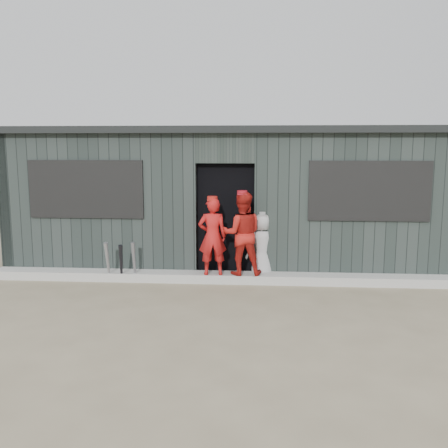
# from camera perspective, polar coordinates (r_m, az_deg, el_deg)

# --- Properties ---
(ground) EXTENTS (80.00, 80.00, 0.00)m
(ground) POSITION_cam_1_polar(r_m,az_deg,el_deg) (6.82, -1.12, -10.71)
(ground) COLOR #766951
(ground) RESTS_ON ground
(curb) EXTENTS (8.00, 0.36, 0.15)m
(curb) POSITION_cam_1_polar(r_m,az_deg,el_deg) (8.53, 0.01, -6.13)
(curb) COLOR #A1A09B
(curb) RESTS_ON ground
(bat_left) EXTENTS (0.08, 0.26, 0.71)m
(bat_left) POSITION_cam_1_polar(r_m,az_deg,el_deg) (8.64, -13.14, -4.25)
(bat_left) COLOR gray
(bat_left) RESTS_ON ground
(bat_mid) EXTENTS (0.09, 0.16, 0.70)m
(bat_mid) POSITION_cam_1_polar(r_m,az_deg,el_deg) (8.59, -10.24, -4.29)
(bat_mid) COLOR gray
(bat_mid) RESTS_ON ground
(bat_right) EXTENTS (0.14, 0.30, 0.68)m
(bat_right) POSITION_cam_1_polar(r_m,az_deg,el_deg) (8.56, -11.68, -4.43)
(bat_right) COLOR black
(bat_right) RESTS_ON ground
(player_red_left) EXTENTS (0.51, 0.37, 1.30)m
(player_red_left) POSITION_cam_1_polar(r_m,az_deg,el_deg) (8.29, -1.33, -1.44)
(player_red_left) COLOR #B41716
(player_red_left) RESTS_ON curb
(player_red_right) EXTENTS (0.72, 0.58, 1.39)m
(player_red_right) POSITION_cam_1_polar(r_m,az_deg,el_deg) (8.31, 2.07, -1.10)
(player_red_right) COLOR #AF1C15
(player_red_right) RESTS_ON curb
(player_grey_back) EXTENTS (0.67, 0.59, 1.16)m
(player_grey_back) POSITION_cam_1_polar(r_m,az_deg,el_deg) (8.64, 4.36, -2.53)
(player_grey_back) COLOR #ABABAB
(player_grey_back) RESTS_ON ground
(dugout) EXTENTS (8.30, 3.30, 2.62)m
(dugout) POSITION_cam_1_polar(r_m,az_deg,el_deg) (9.97, 0.71, 3.16)
(dugout) COLOR black
(dugout) RESTS_ON ground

